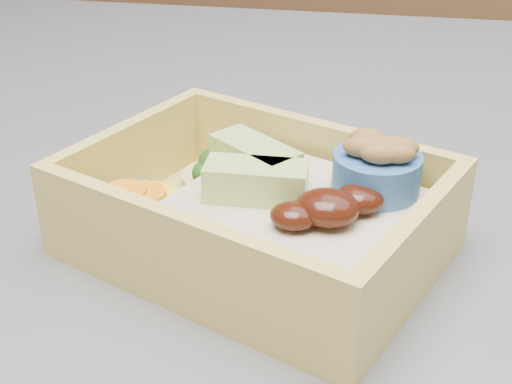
# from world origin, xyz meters

# --- Properties ---
(bento_box) EXTENTS (0.24, 0.21, 0.07)m
(bento_box) POSITION_xyz_m (0.22, -0.21, 0.95)
(bento_box) COLOR #D1BA56
(bento_box) RESTS_ON island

